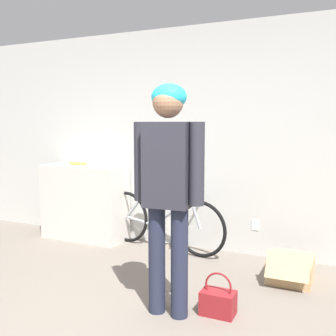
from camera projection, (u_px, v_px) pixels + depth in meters
wall_back at (211, 139)px, 4.55m from camera, size 8.00×0.07×2.60m
side_shelf at (85, 202)px, 5.06m from camera, size 1.08×0.45×0.95m
person at (168, 176)px, 2.96m from camera, size 0.57×0.26×1.78m
bicycle at (161, 220)px, 4.63m from camera, size 1.67×0.46×0.71m
banana at (78, 163)px, 5.03m from camera, size 0.30×0.09×0.04m
handbag at (218, 302)px, 3.06m from camera, size 0.26×0.17×0.34m
cardboard_box at (291, 268)px, 3.74m from camera, size 0.40×0.56×0.32m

